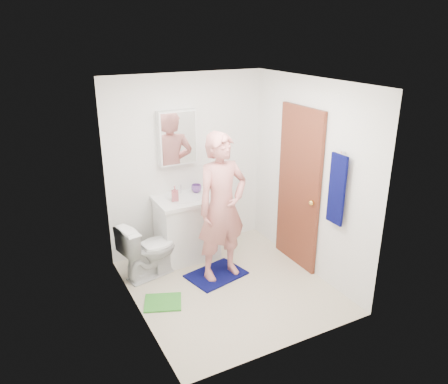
# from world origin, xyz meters

# --- Properties ---
(floor) EXTENTS (2.20, 2.40, 0.02)m
(floor) POSITION_xyz_m (0.00, 0.00, -0.01)
(floor) COLOR beige
(floor) RESTS_ON ground
(ceiling) EXTENTS (2.20, 2.40, 0.02)m
(ceiling) POSITION_xyz_m (0.00, 0.00, 2.41)
(ceiling) COLOR white
(ceiling) RESTS_ON ground
(wall_back) EXTENTS (2.20, 0.02, 2.40)m
(wall_back) POSITION_xyz_m (0.00, 1.21, 1.20)
(wall_back) COLOR white
(wall_back) RESTS_ON ground
(wall_front) EXTENTS (2.20, 0.02, 2.40)m
(wall_front) POSITION_xyz_m (0.00, -1.21, 1.20)
(wall_front) COLOR white
(wall_front) RESTS_ON ground
(wall_left) EXTENTS (0.02, 2.40, 2.40)m
(wall_left) POSITION_xyz_m (-1.11, 0.00, 1.20)
(wall_left) COLOR white
(wall_left) RESTS_ON ground
(wall_right) EXTENTS (0.02, 2.40, 2.40)m
(wall_right) POSITION_xyz_m (1.11, 0.00, 1.20)
(wall_right) COLOR white
(wall_right) RESTS_ON ground
(vanity_cabinet) EXTENTS (0.75, 0.55, 0.80)m
(vanity_cabinet) POSITION_xyz_m (-0.15, 0.91, 0.40)
(vanity_cabinet) COLOR white
(vanity_cabinet) RESTS_ON floor
(countertop) EXTENTS (0.79, 0.59, 0.05)m
(countertop) POSITION_xyz_m (-0.15, 0.91, 0.83)
(countertop) COLOR white
(countertop) RESTS_ON vanity_cabinet
(sink_basin) EXTENTS (0.40, 0.40, 0.03)m
(sink_basin) POSITION_xyz_m (-0.15, 0.91, 0.84)
(sink_basin) COLOR white
(sink_basin) RESTS_ON countertop
(faucet) EXTENTS (0.03, 0.03, 0.12)m
(faucet) POSITION_xyz_m (-0.15, 1.09, 0.91)
(faucet) COLOR silver
(faucet) RESTS_ON countertop
(medicine_cabinet) EXTENTS (0.50, 0.12, 0.70)m
(medicine_cabinet) POSITION_xyz_m (-0.15, 1.14, 1.60)
(medicine_cabinet) COLOR white
(medicine_cabinet) RESTS_ON wall_back
(mirror_panel) EXTENTS (0.46, 0.01, 0.66)m
(mirror_panel) POSITION_xyz_m (-0.15, 1.08, 1.60)
(mirror_panel) COLOR white
(mirror_panel) RESTS_ON wall_back
(door) EXTENTS (0.05, 0.80, 2.05)m
(door) POSITION_xyz_m (1.07, 0.15, 1.02)
(door) COLOR brown
(door) RESTS_ON ground
(door_knob) EXTENTS (0.07, 0.07, 0.07)m
(door_knob) POSITION_xyz_m (1.03, -0.17, 0.95)
(door_knob) COLOR gold
(door_knob) RESTS_ON door
(towel) EXTENTS (0.03, 0.24, 0.80)m
(towel) POSITION_xyz_m (1.03, -0.57, 1.25)
(towel) COLOR #070A4A
(towel) RESTS_ON wall_right
(towel_hook) EXTENTS (0.06, 0.02, 0.02)m
(towel_hook) POSITION_xyz_m (1.07, -0.57, 1.67)
(towel_hook) COLOR silver
(towel_hook) RESTS_ON wall_right
(toilet) EXTENTS (0.78, 0.55, 0.73)m
(toilet) POSITION_xyz_m (-0.76, 0.68, 0.36)
(toilet) COLOR white
(toilet) RESTS_ON floor
(bath_mat) EXTENTS (0.78, 0.63, 0.02)m
(bath_mat) POSITION_xyz_m (-0.03, 0.29, 0.01)
(bath_mat) COLOR #070A4A
(bath_mat) RESTS_ON floor
(green_rug) EXTENTS (0.51, 0.47, 0.02)m
(green_rug) POSITION_xyz_m (-0.83, 0.04, 0.01)
(green_rug) COLOR green
(green_rug) RESTS_ON floor
(soap_dispenser) EXTENTS (0.11, 0.12, 0.20)m
(soap_dispenser) POSITION_xyz_m (-0.31, 0.88, 0.95)
(soap_dispenser) COLOR #B0525A
(soap_dispenser) RESTS_ON countertop
(toothbrush_cup) EXTENTS (0.15, 0.15, 0.11)m
(toothbrush_cup) POSITION_xyz_m (0.06, 1.04, 0.90)
(toothbrush_cup) COLOR #704497
(toothbrush_cup) RESTS_ON countertop
(man) EXTENTS (0.70, 0.50, 1.81)m
(man) POSITION_xyz_m (0.03, 0.25, 0.93)
(man) COLOR tan
(man) RESTS_ON bath_mat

